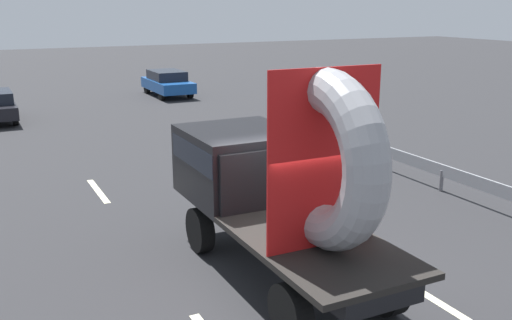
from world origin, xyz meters
TOP-DOWN VIEW (x-y plane):
  - ground_plane at (0.00, 0.00)m, footprint 120.00×120.00m
  - flatbed_truck at (-0.34, 0.53)m, footprint 2.02×5.65m
  - guardrail at (5.75, 4.11)m, footprint 0.10×12.00m
  - lane_dash_left_far at (-2.18, 6.59)m, footprint 0.16×2.16m
  - lane_dash_right_near at (1.50, -2.04)m, footprint 0.16×2.17m
  - lane_dash_right_far at (1.50, 6.11)m, footprint 0.16×2.60m
  - oncoming_car at (4.60, 21.35)m, footprint 1.73×4.03m

SIDE VIEW (x-z plane):
  - ground_plane at x=0.00m, z-range 0.00..0.00m
  - lane_dash_left_far at x=-2.18m, z-range 0.00..0.01m
  - lane_dash_right_near at x=1.50m, z-range 0.00..0.01m
  - lane_dash_right_far at x=1.50m, z-range 0.00..0.01m
  - guardrail at x=5.75m, z-range 0.17..0.88m
  - oncoming_car at x=4.60m, z-range 0.05..1.36m
  - flatbed_truck at x=-0.34m, z-range -0.14..3.67m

